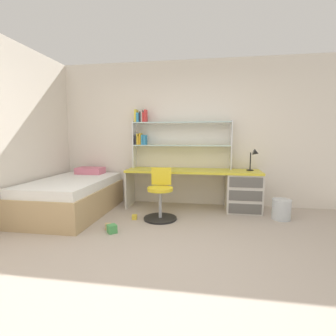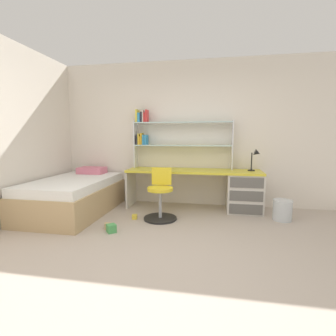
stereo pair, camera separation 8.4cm
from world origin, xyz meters
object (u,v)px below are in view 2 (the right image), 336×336
(bed_platform, at_px, (74,196))
(toy_block_natural_1, at_px, (108,226))
(waste_bin, at_px, (282,210))
(swivel_chair, at_px, (160,199))
(toy_block_green_0, at_px, (111,228))
(desk, at_px, (230,188))
(desk_lamp, at_px, (256,156))
(toy_block_yellow_2, at_px, (135,217))
(bookshelf_hutch, at_px, (169,134))

(bed_platform, distance_m, toy_block_natural_1, 1.10)
(waste_bin, bearing_deg, toy_block_natural_1, -161.59)
(swivel_chair, distance_m, bed_platform, 1.52)
(toy_block_natural_1, bearing_deg, toy_block_green_0, -47.72)
(desk, xyz_separation_m, bed_platform, (-2.62, -0.61, -0.11))
(desk_lamp, bearing_deg, swivel_chair, -155.47)
(toy_block_green_0, bearing_deg, toy_block_yellow_2, 76.88)
(swivel_chair, bearing_deg, toy_block_natural_1, -138.47)
(swivel_chair, bearing_deg, toy_block_yellow_2, -166.00)
(bed_platform, xyz_separation_m, toy_block_green_0, (0.99, -0.74, -0.24))
(bookshelf_hutch, height_order, toy_block_yellow_2, bookshelf_hutch)
(desk, distance_m, desk_lamp, 0.70)
(desk_lamp, relative_size, toy_block_green_0, 3.41)
(toy_block_yellow_2, bearing_deg, bed_platform, 172.24)
(swivel_chair, bearing_deg, waste_bin, 8.19)
(bookshelf_hutch, relative_size, swivel_chair, 2.28)
(toy_block_green_0, distance_m, toy_block_yellow_2, 0.61)
(desk, bearing_deg, swivel_chair, -148.67)
(desk, xyz_separation_m, desk_lamp, (0.42, 0.02, 0.56))
(toy_block_green_0, bearing_deg, desk_lamp, 33.95)
(toy_block_natural_1, relative_size, toy_block_yellow_2, 1.11)
(toy_block_yellow_2, bearing_deg, desk_lamp, 22.46)
(bookshelf_hutch, xyz_separation_m, waste_bin, (1.90, -0.58, -1.18))
(swivel_chair, height_order, waste_bin, swivel_chair)
(desk_lamp, distance_m, toy_block_green_0, 2.63)
(desk, xyz_separation_m, waste_bin, (0.78, -0.40, -0.24))
(bookshelf_hutch, distance_m, swivel_chair, 1.33)
(desk_lamp, bearing_deg, bed_platform, -168.13)
(desk_lamp, height_order, toy_block_green_0, desk_lamp)
(bookshelf_hutch, bearing_deg, toy_block_yellow_2, -111.73)
(swivel_chair, bearing_deg, toy_block_green_0, -127.81)
(toy_block_natural_1, xyz_separation_m, toy_block_yellow_2, (0.25, 0.47, -0.00))
(desk_lamp, xyz_separation_m, swivel_chair, (-1.52, -0.69, -0.64))
(waste_bin, bearing_deg, bed_platform, -176.35)
(desk_lamp, distance_m, toy_block_natural_1, 2.67)
(bookshelf_hutch, distance_m, toy_block_green_0, 2.07)
(waste_bin, height_order, toy_block_green_0, waste_bin)
(waste_bin, distance_m, toy_block_natural_1, 2.66)
(desk_lamp, xyz_separation_m, toy_block_green_0, (-2.05, -1.38, -0.90))
(desk_lamp, relative_size, swivel_chair, 0.48)
(swivel_chair, distance_m, toy_block_natural_1, 0.90)
(desk, xyz_separation_m, toy_block_green_0, (-1.63, -1.36, -0.34))
(bed_platform, height_order, toy_block_yellow_2, bed_platform)
(toy_block_yellow_2, bearing_deg, bookshelf_hutch, 68.27)
(bed_platform, relative_size, toy_block_yellow_2, 25.01)
(desk, relative_size, toy_block_yellow_2, 31.86)
(toy_block_natural_1, bearing_deg, bookshelf_hutch, 66.26)
(waste_bin, bearing_deg, toy_block_green_0, -158.33)
(desk, bearing_deg, bookshelf_hutch, 170.64)
(waste_bin, height_order, toy_block_yellow_2, waste_bin)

